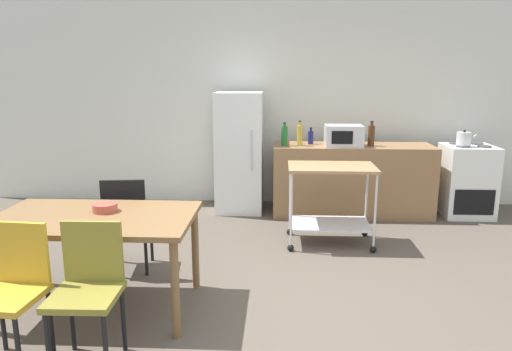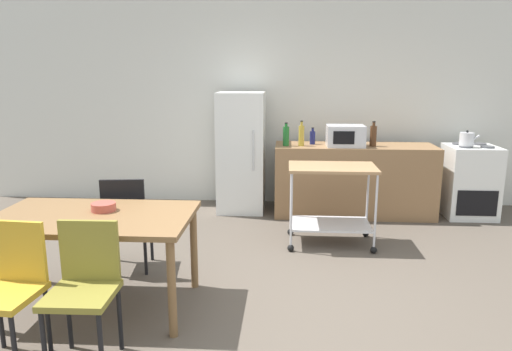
{
  "view_description": "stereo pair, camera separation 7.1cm",
  "coord_description": "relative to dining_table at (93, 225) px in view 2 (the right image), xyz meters",
  "views": [
    {
      "loc": [
        -0.03,
        -3.37,
        1.81
      ],
      "look_at": [
        -0.26,
        1.2,
        0.8
      ],
      "focal_mm": 33.23,
      "sensor_mm": 36.0,
      "label": 1
    },
    {
      "loc": [
        0.04,
        -3.36,
        1.81
      ],
      "look_at": [
        -0.26,
        1.2,
        0.8
      ],
      "focal_mm": 33.23,
      "sensor_mm": 36.0,
      "label": 2
    }
  ],
  "objects": [
    {
      "name": "kitchen_counter",
      "position": [
        2.32,
        2.63,
        -0.22
      ],
      "size": [
        2.0,
        0.64,
        0.9
      ],
      "primitive_type": "cube",
      "color": "olive",
      "rests_on": "ground_plane"
    },
    {
      "name": "microwave",
      "position": [
        2.18,
        2.53,
        0.36
      ],
      "size": [
        0.46,
        0.35,
        0.26
      ],
      "color": "silver",
      "rests_on": "kitchen_counter"
    },
    {
      "name": "ground_plane",
      "position": [
        1.42,
        0.03,
        -0.67
      ],
      "size": [
        12.0,
        12.0,
        0.0
      ],
      "primitive_type": "plane",
      "color": "brown"
    },
    {
      "name": "fruit_bowl",
      "position": [
        0.05,
        0.11,
        0.11
      ],
      "size": [
        0.19,
        0.19,
        0.06
      ],
      "primitive_type": "cylinder",
      "color": "#B24C3F",
      "rests_on": "dining_table"
    },
    {
      "name": "dining_table",
      "position": [
        0.0,
        0.0,
        0.0
      ],
      "size": [
        1.5,
        0.9,
        0.75
      ],
      "color": "brown",
      "rests_on": "ground_plane"
    },
    {
      "name": "refrigerator",
      "position": [
        0.87,
        2.73,
        0.1
      ],
      "size": [
        0.6,
        0.63,
        1.55
      ],
      "color": "white",
      "rests_on": "ground_plane"
    },
    {
      "name": "bottle_hot_sauce",
      "position": [
        1.64,
        2.53,
        0.36
      ],
      "size": [
        0.07,
        0.07,
        0.31
      ],
      "color": "gold",
      "rests_on": "kitchen_counter"
    },
    {
      "name": "stove_oven",
      "position": [
        3.77,
        2.65,
        -0.22
      ],
      "size": [
        0.6,
        0.61,
        0.92
      ],
      "color": "white",
      "rests_on": "ground_plane"
    },
    {
      "name": "bottle_sparkling_water",
      "position": [
        2.53,
        2.56,
        0.36
      ],
      "size": [
        0.08,
        0.08,
        0.31
      ],
      "color": "#4C2D19",
      "rests_on": "kitchen_counter"
    },
    {
      "name": "chair_black",
      "position": [
        0.02,
        0.69,
        -0.15
      ],
      "size": [
        0.44,
        0.44,
        0.89
      ],
      "rotation": [
        0.0,
        0.0,
        3.26
      ],
      "color": "black",
      "rests_on": "ground_plane"
    },
    {
      "name": "chair_olive",
      "position": [
        0.21,
        -0.68,
        -0.15
      ],
      "size": [
        0.41,
        0.41,
        0.89
      ],
      "rotation": [
        0.0,
        0.0,
        0.02
      ],
      "color": "olive",
      "rests_on": "ground_plane"
    },
    {
      "name": "kitchen_cart",
      "position": [
        1.94,
        1.51,
        -0.1
      ],
      "size": [
        0.91,
        0.57,
        0.85
      ],
      "color": "#A37A51",
      "rests_on": "ground_plane"
    },
    {
      "name": "chair_mustard",
      "position": [
        -0.25,
        -0.72,
        -0.15
      ],
      "size": [
        0.43,
        0.43,
        0.89
      ],
      "rotation": [
        0.0,
        0.0,
        -0.08
      ],
      "color": "gold",
      "rests_on": "ground_plane"
    },
    {
      "name": "kettle",
      "position": [
        3.65,
        2.55,
        0.33
      ],
      "size": [
        0.24,
        0.17,
        0.19
      ],
      "color": "silver",
      "rests_on": "stove_oven"
    },
    {
      "name": "bottle_olive_oil",
      "position": [
        1.45,
        2.53,
        0.36
      ],
      "size": [
        0.08,
        0.08,
        0.29
      ],
      "color": "#1E6628",
      "rests_on": "kitchen_counter"
    },
    {
      "name": "bottle_soda",
      "position": [
        1.79,
        2.67,
        0.32
      ],
      "size": [
        0.07,
        0.07,
        0.21
      ],
      "color": "navy",
      "rests_on": "kitchen_counter"
    },
    {
      "name": "back_wall",
      "position": [
        1.42,
        3.23,
        0.78
      ],
      "size": [
        8.4,
        0.12,
        2.9
      ],
      "primitive_type": "cube",
      "color": "silver",
      "rests_on": "ground_plane"
    }
  ]
}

